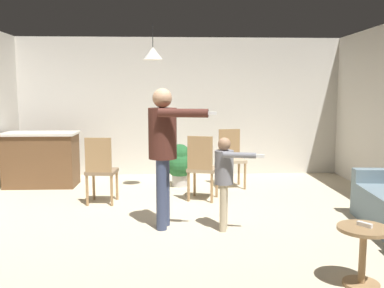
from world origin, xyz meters
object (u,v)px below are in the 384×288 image
(person_adult, at_px, (164,142))
(dining_chair_near_wall, at_px, (101,168))
(side_table_by_couch, at_px, (363,249))
(dining_chair_by_counter, at_px, (202,165))
(spare_remote_on_table, at_px, (365,225))
(person_child, at_px, (225,173))
(kitchen_counter, at_px, (41,159))
(potted_plant_corner, at_px, (180,163))
(dining_chair_centre_back, at_px, (231,156))

(person_adult, height_order, dining_chair_near_wall, person_adult)
(dining_chair_near_wall, bearing_deg, side_table_by_couch, -41.45)
(person_adult, height_order, dining_chair_by_counter, person_adult)
(dining_chair_near_wall, height_order, spare_remote_on_table, dining_chair_near_wall)
(person_child, bearing_deg, dining_chair_near_wall, -113.50)
(side_table_by_couch, height_order, person_child, person_child)
(person_adult, xyz_separation_m, dining_chair_near_wall, (-0.95, 1.13, -0.51))
(side_table_by_couch, relative_size, dining_chair_near_wall, 0.52)
(kitchen_counter, xyz_separation_m, person_child, (2.92, -2.52, 0.22))
(side_table_by_couch, height_order, spare_remote_on_table, spare_remote_on_table)
(person_adult, height_order, person_child, person_adult)
(side_table_by_couch, bearing_deg, potted_plant_corner, 110.82)
(side_table_by_couch, distance_m, person_child, 1.85)
(dining_chair_near_wall, height_order, potted_plant_corner, dining_chair_near_wall)
(dining_chair_by_counter, bearing_deg, person_child, -65.07)
(person_adult, distance_m, dining_chair_near_wall, 1.56)
(side_table_by_couch, height_order, dining_chair_near_wall, dining_chair_near_wall)
(person_adult, distance_m, person_child, 0.82)
(spare_remote_on_table, bearing_deg, dining_chair_by_counter, 112.16)
(kitchen_counter, relative_size, person_child, 1.12)
(dining_chair_centre_back, relative_size, potted_plant_corner, 1.34)
(person_child, bearing_deg, person_adult, -86.68)
(potted_plant_corner, height_order, spare_remote_on_table, potted_plant_corner)
(kitchen_counter, height_order, potted_plant_corner, kitchen_counter)
(dining_chair_by_counter, bearing_deg, person_adult, -95.54)
(kitchen_counter, xyz_separation_m, person_adult, (2.20, -2.39, 0.57))
(kitchen_counter, distance_m, dining_chair_by_counter, 2.96)
(dining_chair_near_wall, bearing_deg, potted_plant_corner, 48.65)
(side_table_by_couch, height_order, potted_plant_corner, potted_plant_corner)
(person_child, height_order, dining_chair_near_wall, person_child)
(dining_chair_by_counter, relative_size, dining_chair_centre_back, 1.00)
(dining_chair_by_counter, height_order, spare_remote_on_table, dining_chair_by_counter)
(kitchen_counter, distance_m, dining_chair_centre_back, 3.32)
(person_child, relative_size, dining_chair_centre_back, 1.12)
(kitchen_counter, height_order, person_adult, person_adult)
(spare_remote_on_table, bearing_deg, side_table_by_couch, -131.34)
(kitchen_counter, distance_m, person_child, 3.86)
(person_adult, relative_size, spare_remote_on_table, 13.04)
(kitchen_counter, bearing_deg, person_child, -40.76)
(dining_chair_near_wall, xyz_separation_m, potted_plant_corner, (1.18, 1.14, -0.13))
(person_adult, distance_m, dining_chair_by_counter, 1.47)
(dining_chair_by_counter, relative_size, spare_remote_on_table, 7.69)
(potted_plant_corner, bearing_deg, person_adult, -95.72)
(potted_plant_corner, bearing_deg, side_table_by_couch, -69.18)
(side_table_by_couch, distance_m, dining_chair_by_counter, 3.15)
(person_adult, bearing_deg, dining_chair_by_counter, 168.36)
(dining_chair_by_counter, relative_size, potted_plant_corner, 1.34)
(person_child, relative_size, dining_chair_near_wall, 1.12)
(person_child, xyz_separation_m, potted_plant_corner, (-0.50, 2.40, -0.28))
(dining_chair_by_counter, distance_m, dining_chair_centre_back, 1.09)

